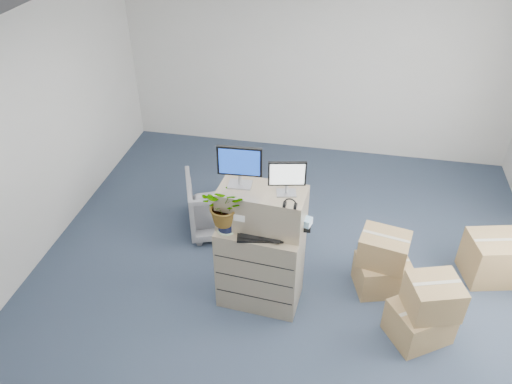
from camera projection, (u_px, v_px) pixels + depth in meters
ground at (281, 303)px, 5.56m from camera, size 7.00×7.00×0.00m
wall_back at (319, 67)px, 7.56m from camera, size 6.00×0.02×2.80m
filing_cabinet_lower at (260, 264)px, 5.34m from camera, size 0.90×0.60×1.01m
filing_cabinet_upper at (262, 208)px, 4.96m from camera, size 0.89×0.50×0.43m
monitor_left at (240, 164)px, 4.77m from camera, size 0.44×0.18×0.43m
monitor_right at (287, 176)px, 4.68m from camera, size 0.36×0.17×0.36m
headphones at (290, 204)px, 4.60m from camera, size 0.12×0.02×0.12m
keyboard at (260, 236)px, 4.93m from camera, size 0.48×0.27×0.02m
mouse at (292, 237)px, 4.91m from camera, size 0.10×0.07×0.03m
water_bottle at (265, 219)px, 4.99m from camera, size 0.06×0.06×0.22m
phone_dock at (259, 221)px, 5.06m from camera, size 0.07×0.06×0.14m
external_drive at (300, 225)px, 5.04m from camera, size 0.22×0.17×0.06m
tissue_box at (301, 220)px, 4.98m from camera, size 0.23×0.16×0.08m
potted_plant at (226, 210)px, 4.88m from camera, size 0.47×0.51×0.45m
office_chair at (220, 200)px, 6.42m from camera, size 1.04×1.01×0.84m
cardboard_boxes at (442, 276)px, 5.44m from camera, size 2.11×1.77×0.79m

